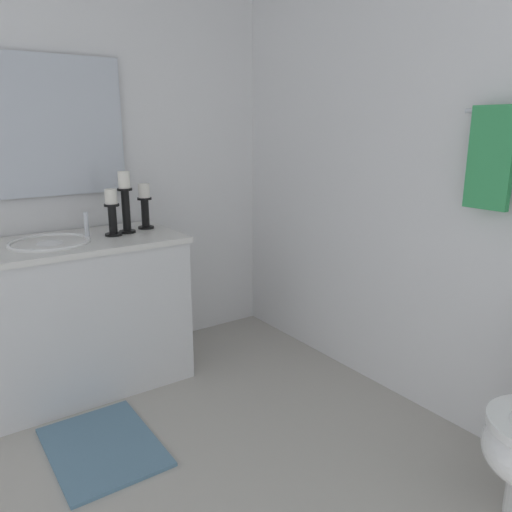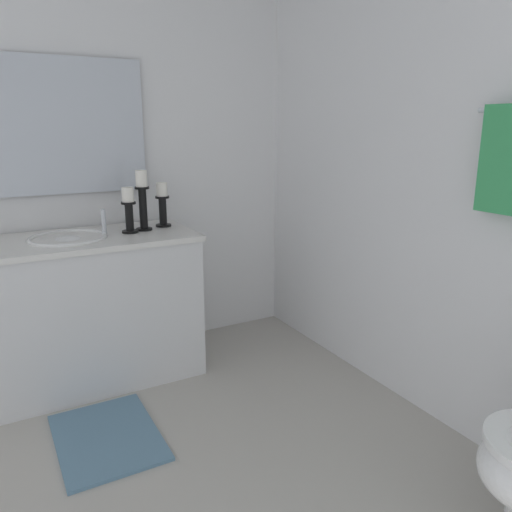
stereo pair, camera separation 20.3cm
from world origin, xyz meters
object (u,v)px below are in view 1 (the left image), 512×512
object	(u,v)px
candle_holder_mid	(112,211)
candle_holder_short	(125,200)
vanity_cabinet	(58,319)
towel_near_vanity	(490,158)
candle_holder_tall	(145,205)
sink_basin	(51,250)
mirror	(25,127)
bath_mat	(103,447)

from	to	relation	value
candle_holder_mid	candle_holder_short	bearing A→B (deg)	108.38
candle_holder_mid	vanity_cabinet	bearing A→B (deg)	-91.79
vanity_cabinet	towel_near_vanity	xyz separation A→B (m)	(1.47, 1.40, 0.86)
vanity_cabinet	candle_holder_tall	xyz separation A→B (m)	(-0.07, 0.55, 0.54)
vanity_cabinet	sink_basin	world-z (taller)	sink_basin
vanity_cabinet	mirror	xyz separation A→B (m)	(-0.28, 0.00, 0.98)
mirror	bath_mat	bearing A→B (deg)	0.00
mirror	sink_basin	bearing A→B (deg)	0.20
sink_basin	bath_mat	size ratio (longest dim) A/B	0.67
candle_holder_mid	towel_near_vanity	xyz separation A→B (m)	(1.46, 1.07, 0.31)
vanity_cabinet	candle_holder_mid	bearing A→B (deg)	88.21
towel_near_vanity	sink_basin	bearing A→B (deg)	-136.49
candle_holder_mid	towel_near_vanity	distance (m)	1.84
sink_basin	towel_near_vanity	bearing A→B (deg)	43.51
candle_holder_tall	towel_near_vanity	world-z (taller)	towel_near_vanity
candle_holder_tall	towel_near_vanity	distance (m)	1.79
sink_basin	candle_holder_mid	world-z (taller)	candle_holder_mid
vanity_cabinet	bath_mat	bearing A→B (deg)	0.00
mirror	bath_mat	world-z (taller)	mirror
candle_holder_mid	towel_near_vanity	world-z (taller)	towel_near_vanity
candle_holder_tall	candle_holder_mid	distance (m)	0.23
mirror	candle_holder_mid	world-z (taller)	mirror
vanity_cabinet	candle_holder_mid	world-z (taller)	candle_holder_mid
candle_holder_tall	candle_holder_mid	world-z (taller)	candle_holder_tall
candle_holder_short	candle_holder_tall	bearing A→B (deg)	111.56
sink_basin	candle_holder_mid	distance (m)	0.37
candle_holder_tall	towel_near_vanity	size ratio (longest dim) A/B	0.62
candle_holder_tall	bath_mat	bearing A→B (deg)	-38.12
sink_basin	candle_holder_mid	size ratio (longest dim) A/B	1.60
mirror	candle_holder_short	world-z (taller)	mirror
vanity_cabinet	candle_holder_tall	size ratio (longest dim) A/B	5.18
vanity_cabinet	bath_mat	size ratio (longest dim) A/B	2.22
candle_holder_tall	candle_holder_short	distance (m)	0.15
mirror	candle_holder_tall	world-z (taller)	mirror
candle_holder_short	candle_holder_mid	world-z (taller)	candle_holder_short
candle_holder_short	bath_mat	size ratio (longest dim) A/B	0.56
vanity_cabinet	towel_near_vanity	distance (m)	2.20
sink_basin	candle_holder_tall	bearing A→B (deg)	97.40
sink_basin	mirror	distance (m)	0.67
candle_holder_tall	mirror	bearing A→B (deg)	-110.97
vanity_cabinet	candle_holder_tall	distance (m)	0.77
mirror	bath_mat	size ratio (longest dim) A/B	1.72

